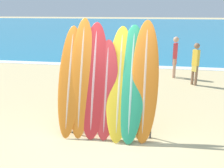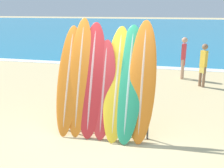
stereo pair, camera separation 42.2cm
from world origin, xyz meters
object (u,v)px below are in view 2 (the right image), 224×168
Objects in this scene: surfboard_rack at (103,113)px; surfboard_slot_6 at (142,82)px; surfboard_slot_5 at (129,83)px; surfboard_slot_2 at (92,80)px; surfboard_slot_4 at (117,83)px; surfboard_slot_0 at (68,80)px; person_mid_beach at (203,64)px; surfboard_slot_3 at (104,89)px; surfboard_slot_1 at (80,77)px; person_near_water at (183,56)px.

surfboard_rack is 0.81× the size of surfboard_slot_6.
surfboard_slot_5 is at bearing 178.79° from surfboard_slot_6.
surfboard_rack is 1.10m from surfboard_slot_6.
surfboard_slot_4 is at bearing 0.91° from surfboard_slot_2.
surfboard_slot_2 is 0.55m from surfboard_slot_4.
surfboard_slot_0 is 1.34m from surfboard_slot_5.
surfboard_slot_5 is at bearing -67.46° from person_mid_beach.
surfboard_slot_3 is at bearing -175.63° from surfboard_slot_6.
surfboard_rack is 0.88m from surfboard_slot_5.
surfboard_slot_1 is at bearing 171.17° from surfboard_rack.
surfboard_slot_3 is 0.87× the size of surfboard_slot_5.
person_near_water is (1.74, 5.32, -0.14)m from surfboard_slot_3.
surfboard_slot_0 is 0.83m from surfboard_slot_3.
surfboard_slot_0 is 1.62m from surfboard_slot_6.
surfboard_slot_1 reaches higher than surfboard_slot_2.
person_near_water is (1.75, 5.34, 0.40)m from surfboard_rack.
surfboard_slot_5 is 0.96× the size of surfboard_slot_6.
surfboard_slot_1 is 1.54× the size of person_near_water.
surfboard_slot_6 is 1.62× the size of person_mid_beach.
surfboard_slot_6 is at bearing -0.11° from surfboard_slot_1.
surfboard_slot_6 is (0.53, -0.00, 0.07)m from surfboard_slot_4.
surfboard_slot_2 is at bearing -179.66° from surfboard_slot_6.
surfboard_slot_1 is at bearing -179.83° from surfboard_slot_5.
surfboard_slot_1 reaches higher than surfboard_slot_6.
surfboard_slot_1 is at bearing 3.63° from surfboard_slot_0.
surfboard_slot_0 is 0.99× the size of surfboard_slot_5.
surfboard_rack is 0.54m from surfboard_slot_3.
surfboard_slot_6 is at bearing 0.49° from surfboard_slot_0.
surfboard_slot_1 is at bearing 179.89° from surfboard_slot_6.
person_mid_beach is (2.40, 4.32, -0.19)m from surfboard_slot_3.
surfboard_slot_5 is 4.66m from person_mid_beach.
surfboard_slot_6 is at bearing -0.26° from surfboard_slot_4.
surfboard_rack is at bearing 172.03° from person_near_water.
surfboard_slot_2 is 0.81m from surfboard_slot_5.
surfboard_slot_4 is (1.09, 0.02, -0.00)m from surfboard_slot_0.
surfboard_slot_4 is 1.43× the size of person_near_water.
surfboard_slot_4 is at bearing 13.09° from surfboard_slot_3.
surfboard_slot_0 is 1.53× the size of person_mid_beach.
surfboard_slot_5 reaches higher than surfboard_rack.
surfboard_slot_2 is 1.03× the size of surfboard_slot_4.
surfboard_slot_2 reaches higher than surfboard_rack.
surfboard_slot_0 is 0.97× the size of surfboard_slot_2.
person_mid_beach is at bearing 57.92° from surfboard_slot_2.
surfboard_slot_2 reaches higher than person_near_water.
surfboard_slot_1 is 1.08m from surfboard_slot_5.
surfboard_slot_2 is at bearing 164.33° from surfboard_rack.
surfboard_slot_6 is (0.81, 0.08, 0.74)m from surfboard_rack.
surfboard_slot_5 is at bearing 177.16° from person_near_water.
person_near_water is (2.02, 5.27, -0.32)m from surfboard_slot_2.
surfboard_slot_1 is 1.06× the size of surfboard_slot_5.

